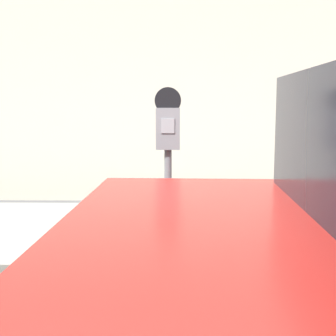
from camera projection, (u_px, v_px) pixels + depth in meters
name	position (u px, v px, depth m)	size (l,w,h in m)	color
sidewalk	(165.00, 240.00, 4.61)	(24.00, 2.80, 0.13)	#ADAAA3
parking_meter	(168.00, 137.00, 3.34)	(0.19, 0.15, 1.38)	slate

